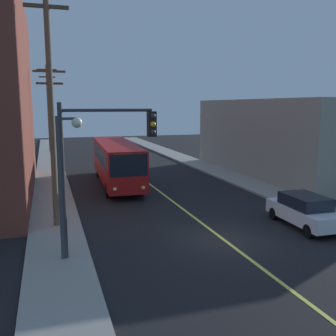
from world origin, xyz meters
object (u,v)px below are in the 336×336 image
(parked_car_white, at_px, (305,210))
(utility_pole_near, at_px, (50,93))
(utility_pole_mid, at_px, (51,117))
(street_lamp_left, at_px, (66,167))
(utility_pole_far, at_px, (48,105))
(traffic_signal_left_corner, at_px, (103,151))
(city_bus, at_px, (116,161))

(parked_car_white, distance_m, utility_pole_near, 13.66)
(utility_pole_mid, height_order, street_lamp_left, utility_pole_mid)
(utility_pole_mid, xyz_separation_m, street_lamp_left, (0.20, -16.53, -1.41))
(utility_pole_far, bearing_deg, utility_pole_mid, -89.99)
(utility_pole_mid, bearing_deg, traffic_signal_left_corner, -84.41)
(parked_car_white, relative_size, traffic_signal_left_corner, 0.74)
(utility_pole_near, bearing_deg, city_bus, 64.14)
(parked_car_white, bearing_deg, utility_pole_mid, 126.89)
(parked_car_white, xyz_separation_m, utility_pole_near, (-11.86, 3.57, 5.76))
(parked_car_white, bearing_deg, street_lamp_left, -175.41)
(city_bus, height_order, street_lamp_left, street_lamp_left)
(city_bus, bearing_deg, street_lamp_left, -107.12)
(traffic_signal_left_corner, bearing_deg, utility_pole_mid, 95.59)
(parked_car_white, relative_size, utility_pole_near, 0.38)
(utility_pole_far, bearing_deg, city_bus, -78.46)
(city_bus, relative_size, utility_pole_mid, 1.35)
(city_bus, bearing_deg, utility_pole_far, 101.54)
(utility_pole_near, distance_m, utility_pole_mid, 12.12)
(city_bus, relative_size, utility_pole_far, 1.12)
(city_bus, distance_m, street_lamp_left, 15.12)
(utility_pole_far, xyz_separation_m, traffic_signal_left_corner, (1.62, -36.91, -1.82))
(utility_pole_far, relative_size, traffic_signal_left_corner, 1.82)
(parked_car_white, distance_m, traffic_signal_left_corner, 10.71)
(utility_pole_far, distance_m, street_lamp_left, 37.02)
(parked_car_white, xyz_separation_m, street_lamp_left, (-11.51, -0.92, 2.90))
(utility_pole_mid, bearing_deg, utility_pole_far, 90.01)
(utility_pole_mid, distance_m, traffic_signal_left_corner, 16.59)
(city_bus, height_order, utility_pole_far, utility_pole_far)
(city_bus, xyz_separation_m, traffic_signal_left_corner, (-3.00, -14.30, 2.49))
(utility_pole_near, bearing_deg, traffic_signal_left_corner, -68.35)
(city_bus, distance_m, utility_pole_far, 23.47)
(utility_pole_mid, height_order, traffic_signal_left_corner, utility_pole_mid)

